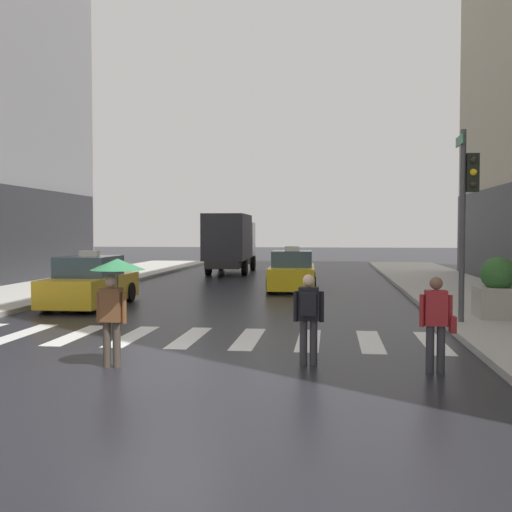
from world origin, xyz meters
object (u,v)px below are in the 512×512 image
taxi_second (292,272)px  pedestrian_with_backpack (309,312)px  pedestrian_with_handbag (437,319)px  box_truck (230,241)px  planter_near_corner (498,290)px  traffic_light_pole (467,198)px  taxi_lead (90,284)px  pedestrian_with_umbrella (115,283)px

taxi_second → pedestrian_with_backpack: bearing=-85.2°
pedestrian_with_handbag → box_truck: bearing=107.6°
box_truck → planter_near_corner: bearing=-60.3°
traffic_light_pole → planter_near_corner: bearing=40.8°
taxi_lead → taxi_second: (6.12, 6.18, 0.00)m
pedestrian_with_umbrella → pedestrian_with_backpack: bearing=9.1°
box_truck → pedestrian_with_backpack: size_ratio=4.60×
traffic_light_pole → pedestrian_with_umbrella: 9.10m
traffic_light_pole → pedestrian_with_backpack: traffic_light_pole is taller
box_truck → pedestrian_with_backpack: bearing=-77.2°
traffic_light_pole → planter_near_corner: 2.73m
taxi_second → box_truck: bearing=113.9°
pedestrian_with_umbrella → box_truck: bearing=94.6°
pedestrian_with_backpack → box_truck: bearing=102.8°
taxi_lead → planter_near_corner: bearing=-10.0°
pedestrian_with_handbag → planter_near_corner: (2.58, 5.99, -0.06)m
pedestrian_with_backpack → taxi_second: bearing=94.8°
taxi_lead → taxi_second: size_ratio=0.99×
traffic_light_pole → pedestrian_with_handbag: bearing=-107.1°
taxi_second → planter_near_corner: taxi_second is taller
taxi_lead → pedestrian_with_umbrella: pedestrian_with_umbrella is taller
pedestrian_with_backpack → planter_near_corner: size_ratio=1.03×
pedestrian_with_handbag → pedestrian_with_umbrella: bearing=-177.3°
pedestrian_with_umbrella → traffic_light_pole: bearing=37.0°
planter_near_corner → pedestrian_with_handbag: bearing=-113.3°
pedestrian_with_backpack → pedestrian_with_handbag: 2.20m
taxi_lead → taxi_second: same height
traffic_light_pole → taxi_second: (-4.93, 9.18, -2.53)m
taxi_lead → planter_near_corner: size_ratio=2.85×
planter_near_corner → taxi_lead: bearing=170.0°
taxi_lead → taxi_second: bearing=45.3°
taxi_lead → pedestrian_with_umbrella: size_ratio=2.35×
traffic_light_pole → taxi_lead: traffic_light_pole is taller
taxi_lead → pedestrian_with_umbrella: bearing=-65.0°
traffic_light_pole → pedestrian_with_handbag: size_ratio=2.91×
box_truck → pedestrian_with_handbag: size_ratio=4.60×
box_truck → pedestrian_with_handbag: (7.49, -23.64, -0.92)m
traffic_light_pole → taxi_second: 10.73m
taxi_second → pedestrian_with_handbag: size_ratio=2.78×
taxi_second → box_truck: 10.27m
taxi_lead → pedestrian_with_handbag: bearing=-40.6°
taxi_second → pedestrian_with_umbrella: 14.74m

